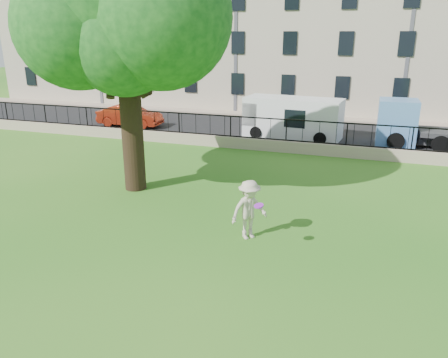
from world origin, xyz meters
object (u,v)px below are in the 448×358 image
(red_sedan, at_px, (130,116))
(white_van, at_px, (293,118))
(tree, at_px, (121,1))
(man, at_px, (249,210))
(frisbee, at_px, (259,206))
(blue_truck, at_px, (436,125))

(red_sedan, height_order, white_van, white_van)
(red_sedan, xyz_separation_m, white_van, (10.73, 0.15, 0.46))
(tree, relative_size, man, 5.71)
(tree, distance_m, man, 8.71)
(red_sedan, distance_m, white_van, 10.75)
(tree, height_order, white_van, tree)
(tree, xyz_separation_m, frisbee, (6.08, -3.81, -5.49))
(white_van, bearing_deg, tree, -106.55)
(red_sedan, xyz_separation_m, blue_truck, (18.38, 0.15, 0.54))
(man, bearing_deg, tree, 107.23)
(frisbee, height_order, white_van, white_van)
(frisbee, bearing_deg, red_sedan, 130.57)
(frisbee, height_order, red_sedan, frisbee)
(tree, relative_size, frisbee, 38.51)
(blue_truck, bearing_deg, white_van, 179.73)
(blue_truck, bearing_deg, red_sedan, -179.79)
(tree, distance_m, red_sedan, 13.85)
(red_sedan, relative_size, blue_truck, 0.72)
(man, bearing_deg, frisbee, -106.07)
(red_sedan, distance_m, blue_truck, 18.39)
(white_van, xyz_separation_m, blue_truck, (7.65, 0.00, 0.08))
(man, bearing_deg, red_sedan, 86.00)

